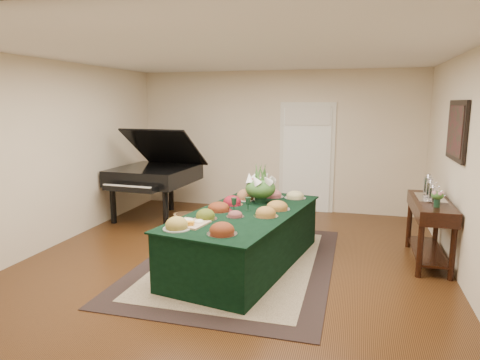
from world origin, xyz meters
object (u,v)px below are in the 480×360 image
(floral_centerpiece, at_px, (261,184))
(buffet_table, at_px, (245,238))
(mahogany_sideboard, at_px, (431,215))
(grand_piano, at_px, (154,174))

(floral_centerpiece, bearing_deg, buffet_table, -98.01)
(mahogany_sideboard, bearing_deg, buffet_table, -161.89)
(mahogany_sideboard, bearing_deg, grand_piano, 166.66)
(buffet_table, height_order, floral_centerpiece, floral_centerpiece)
(floral_centerpiece, distance_m, grand_piano, 2.60)
(mahogany_sideboard, bearing_deg, floral_centerpiece, -174.44)
(floral_centerpiece, bearing_deg, grand_piano, 150.39)
(grand_piano, height_order, mahogany_sideboard, grand_piano)
(grand_piano, bearing_deg, floral_centerpiece, -29.61)
(buffet_table, xyz_separation_m, floral_centerpiece, (0.08, 0.54, 0.61))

